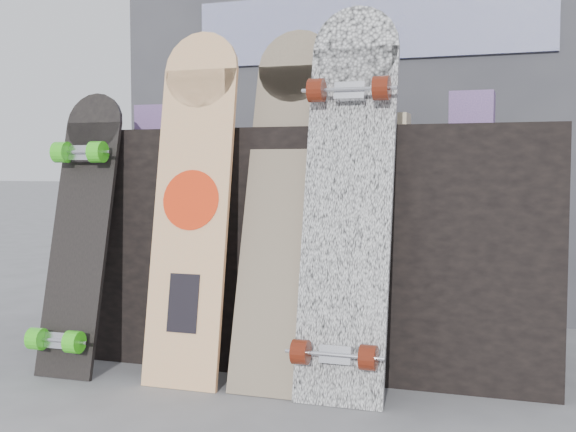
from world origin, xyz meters
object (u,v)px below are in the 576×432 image
(longboard_geisha, at_px, (192,195))
(longboard_cascadia, at_px, (348,192))
(longboard_celtic, at_px, (284,193))
(vendor_table, at_px, (322,245))
(skateboard_dark, at_px, (79,228))

(longboard_geisha, xyz_separation_m, longboard_cascadia, (0.50, -0.00, 0.02))
(longboard_geisha, bearing_deg, longboard_celtic, 14.42)
(vendor_table, relative_size, skateboard_dark, 1.73)
(longboard_cascadia, bearing_deg, vendor_table, 115.33)
(longboard_geisha, height_order, skateboard_dark, longboard_geisha)
(vendor_table, bearing_deg, longboard_geisha, -127.40)
(longboard_cascadia, bearing_deg, longboard_celtic, 161.51)
(vendor_table, relative_size, longboard_cascadia, 1.38)
(longboard_celtic, relative_size, skateboard_dark, 1.21)
(longboard_celtic, bearing_deg, longboard_geisha, -165.58)
(vendor_table, height_order, longboard_celtic, longboard_celtic)
(skateboard_dark, bearing_deg, vendor_table, 30.74)
(longboard_cascadia, relative_size, skateboard_dark, 1.25)
(longboard_celtic, relative_size, longboard_cascadia, 0.97)
(longboard_geisha, distance_m, skateboard_dark, 0.42)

